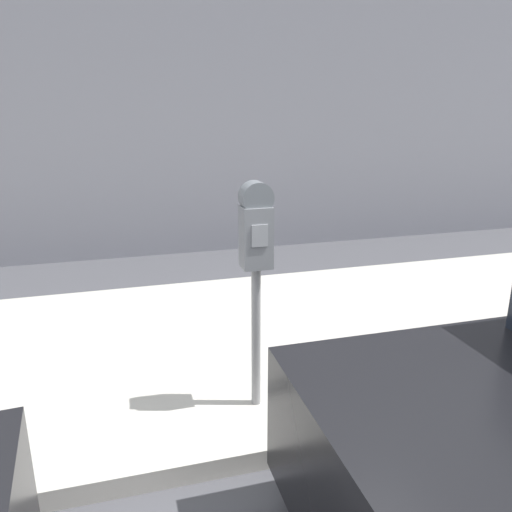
% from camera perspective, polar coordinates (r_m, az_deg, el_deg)
% --- Properties ---
extents(sidewalk, '(24.00, 2.80, 0.13)m').
position_cam_1_polar(sidewalk, '(4.09, -6.11, -10.42)').
color(sidewalk, '#BCB7AD').
rests_on(sidewalk, ground_plane).
extents(building_facade, '(24.00, 0.30, 4.56)m').
position_cam_1_polar(building_facade, '(6.70, -11.46, 19.58)').
color(building_facade, gray).
rests_on(building_facade, ground_plane).
extents(parking_meter, '(0.18, 0.16, 1.40)m').
position_cam_1_polar(parking_meter, '(2.86, 0.00, 1.07)').
color(parking_meter, gray).
rests_on(parking_meter, sidewalk).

